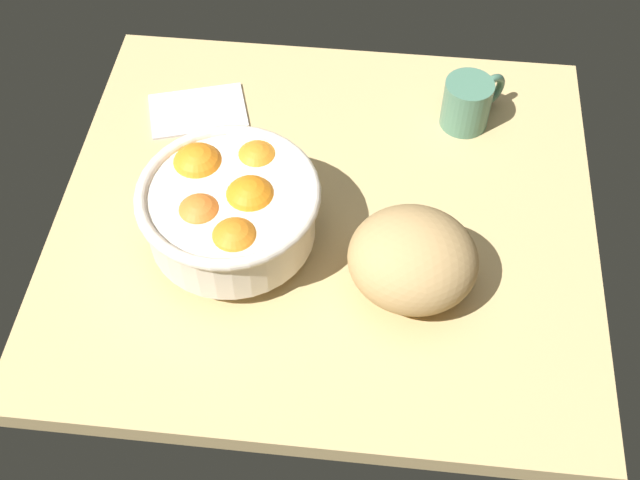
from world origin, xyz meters
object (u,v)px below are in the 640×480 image
Objects in this scene: napkin_folded at (198,110)px; mug at (469,102)px; bread_loaf at (413,259)px; fruit_bowl at (230,207)px.

napkin_folded is 1.50× the size of mug.
bread_loaf is 1.13× the size of napkin_folded.
fruit_bowl is 23.75cm from bread_loaf.
bread_loaf is 43.41cm from napkin_folded.
napkin_folded is 40.14cm from mug.
fruit_bowl is 39.94cm from mug.
napkin_folded is at bearing 139.52° from bread_loaf.
mug reaches higher than napkin_folded.
mug is (7.15, 30.23, -1.77)cm from bread_loaf.
bread_loaf is at bearing -40.48° from napkin_folded.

